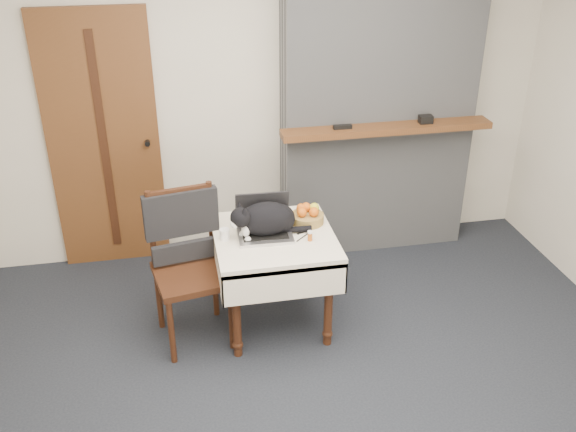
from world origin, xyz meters
name	(u,v)px	position (x,y,z in m)	size (l,w,h in m)	color
ground	(318,408)	(0.00, 0.00, 0.00)	(4.50, 4.50, 0.00)	black
room_shell	(304,93)	(0.00, 0.46, 1.76)	(4.52, 4.01, 2.61)	beige
door	(104,144)	(-1.20, 1.97, 1.00)	(0.82, 0.10, 2.00)	brown
chimney	(379,94)	(0.90, 1.85, 1.30)	(1.62, 0.48, 2.60)	gray
side_table	(274,250)	(-0.10, 0.87, 0.59)	(0.78, 0.78, 0.70)	#331A0E
laptop	(264,224)	(-0.16, 0.91, 0.76)	(0.36, 0.31, 0.26)	#B7B7BC
cat	(267,219)	(-0.14, 0.89, 0.81)	(0.55, 0.31, 0.26)	black
cream_jar	(225,234)	(-0.42, 0.88, 0.74)	(0.07, 0.07, 0.07)	white
pill_bottle	(310,236)	(0.11, 0.75, 0.74)	(0.03, 0.03, 0.07)	#AB4F15
fruit_basket	(307,216)	(0.15, 1.00, 0.75)	(0.22, 0.22, 0.13)	#A27E41
desk_clutter	(305,231)	(0.11, 0.88, 0.70)	(0.13, 0.01, 0.01)	black
chair	(186,245)	(-0.67, 0.92, 0.66)	(0.54, 0.53, 1.04)	#331A0E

